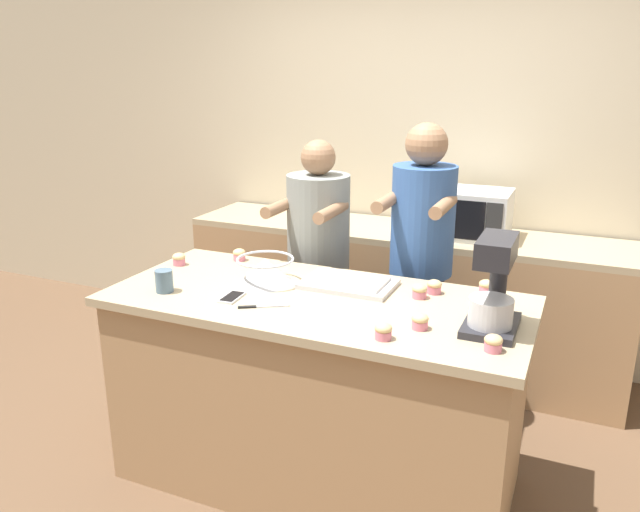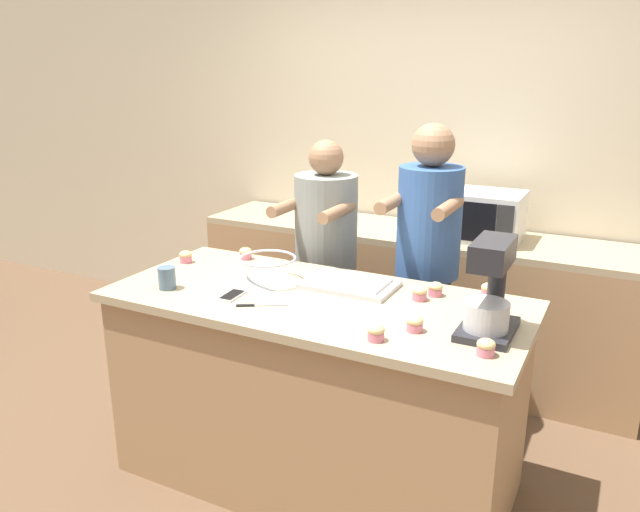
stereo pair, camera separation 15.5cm
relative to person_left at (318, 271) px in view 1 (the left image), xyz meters
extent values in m
plane|color=brown|center=(0.30, -0.70, -0.81)|extent=(16.00, 16.00, 0.00)
cube|color=beige|center=(0.30, 1.00, 0.54)|extent=(10.00, 0.06, 2.70)
cube|color=#A87F56|center=(0.30, -0.70, -0.36)|extent=(1.81, 0.80, 0.90)
cube|color=tan|center=(0.30, -0.70, 0.11)|extent=(1.89, 0.85, 0.04)
cube|color=#A87F56|center=(0.30, 0.65, -0.36)|extent=(2.80, 0.60, 0.89)
cube|color=tan|center=(0.30, 0.65, 0.10)|extent=(2.80, 0.60, 0.04)
cylinder|color=brown|center=(0.00, 0.00, -0.39)|extent=(0.27, 0.27, 0.83)
cylinder|color=gray|center=(0.00, 0.00, 0.29)|extent=(0.35, 0.35, 0.53)
sphere|color=#936B4C|center=(0.00, 0.00, 0.65)|extent=(0.19, 0.19, 0.19)
cylinder|color=#936B4C|center=(-0.15, -0.17, 0.40)|extent=(0.06, 0.34, 0.06)
cylinder|color=#936B4C|center=(0.15, -0.17, 0.40)|extent=(0.06, 0.34, 0.06)
cylinder|color=#232328|center=(0.59, 0.00, -0.37)|extent=(0.26, 0.26, 0.88)
cylinder|color=#335693|center=(0.59, 0.00, 0.36)|extent=(0.33, 0.33, 0.57)
sphere|color=#936B4C|center=(0.59, 0.00, 0.75)|extent=(0.22, 0.22, 0.22)
cylinder|color=#936B4C|center=(0.45, -0.17, 0.48)|extent=(0.06, 0.34, 0.06)
cylinder|color=#936B4C|center=(0.73, -0.17, 0.48)|extent=(0.06, 0.34, 0.06)
cube|color=#232328|center=(1.07, -0.75, 0.15)|extent=(0.20, 0.30, 0.03)
cylinder|color=#232328|center=(1.07, -0.63, 0.29)|extent=(0.07, 0.07, 0.25)
cube|color=#232328|center=(1.07, -0.76, 0.46)|extent=(0.13, 0.26, 0.10)
cylinder|color=#BCBCC1|center=(1.07, -0.79, 0.22)|extent=(0.17, 0.17, 0.11)
cone|color=#BCBCC1|center=(0.00, -0.63, 0.19)|extent=(0.27, 0.27, 0.12)
torus|color=#BCBCC1|center=(0.00, -0.63, 0.25)|extent=(0.27, 0.27, 0.01)
cube|color=#BCBCC1|center=(0.38, -0.52, 0.15)|extent=(0.43, 0.27, 0.02)
cube|color=white|center=(0.38, -0.52, 0.17)|extent=(0.35, 0.22, 0.02)
cube|color=silver|center=(0.72, 0.65, 0.27)|extent=(0.46, 0.36, 0.29)
cube|color=black|center=(0.68, 0.47, 0.27)|extent=(0.31, 0.01, 0.23)
cube|color=#2D2D2D|center=(0.89, 0.47, 0.27)|extent=(0.09, 0.01, 0.23)
cube|color=silver|center=(-0.03, -0.87, 0.14)|extent=(0.08, 0.15, 0.01)
cube|color=black|center=(-0.03, -0.87, 0.14)|extent=(0.07, 0.13, 0.00)
cylinder|color=slate|center=(-0.36, -0.92, 0.19)|extent=(0.08, 0.08, 0.10)
cube|color=#BCBCC1|center=(0.18, -0.89, 0.14)|extent=(0.13, 0.09, 0.01)
cube|color=black|center=(0.08, -0.94, 0.14)|extent=(0.08, 0.06, 0.01)
cylinder|color=#D17084|center=(0.73, -0.53, 0.15)|extent=(0.06, 0.06, 0.03)
ellipsoid|color=tan|center=(0.73, -0.53, 0.18)|extent=(0.07, 0.07, 0.04)
cylinder|color=#D17084|center=(1.11, -0.95, 0.15)|extent=(0.06, 0.06, 0.03)
ellipsoid|color=tan|center=(1.11, -0.95, 0.18)|extent=(0.07, 0.07, 0.04)
cylinder|color=#D17084|center=(0.82, -0.86, 0.15)|extent=(0.06, 0.06, 0.03)
ellipsoid|color=tan|center=(0.82, -0.86, 0.18)|extent=(0.07, 0.07, 0.04)
cylinder|color=#D17084|center=(0.99, -0.35, 0.15)|extent=(0.06, 0.06, 0.03)
ellipsoid|color=tan|center=(0.99, -0.35, 0.18)|extent=(0.07, 0.07, 0.04)
cylinder|color=#D17084|center=(-0.29, -0.37, 0.15)|extent=(0.06, 0.06, 0.03)
ellipsoid|color=tan|center=(-0.29, -0.37, 0.18)|extent=(0.07, 0.07, 0.04)
cylinder|color=#D17084|center=(-0.54, -0.56, 0.15)|extent=(0.06, 0.06, 0.03)
ellipsoid|color=tan|center=(-0.54, -0.56, 0.18)|extent=(0.07, 0.07, 0.04)
cylinder|color=#D17084|center=(0.77, -0.45, 0.15)|extent=(0.06, 0.06, 0.03)
ellipsoid|color=tan|center=(0.77, -0.45, 0.18)|extent=(0.07, 0.07, 0.04)
cylinder|color=#D17084|center=(0.72, -1.01, 0.15)|extent=(0.06, 0.06, 0.03)
ellipsoid|color=tan|center=(0.72, -1.01, 0.18)|extent=(0.07, 0.07, 0.04)
camera|label=1|loc=(1.37, -3.09, 1.13)|focal=35.00mm
camera|label=2|loc=(1.51, -3.02, 1.13)|focal=35.00mm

